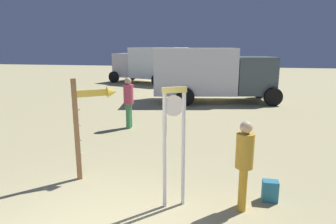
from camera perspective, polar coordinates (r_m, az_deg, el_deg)
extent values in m
cylinder|color=silver|center=(5.26, -0.65, -7.76)|extent=(0.07, 0.07, 2.11)
cylinder|color=silver|center=(5.36, 2.99, -7.40)|extent=(0.07, 0.07, 2.11)
cube|color=#F2D668|center=(5.03, 1.24, 4.30)|extent=(0.42, 0.26, 0.10)
cylinder|color=white|center=(5.11, 1.13, 1.21)|extent=(0.34, 0.20, 0.36)
cube|color=black|center=(5.13, 1.05, 1.27)|extent=(0.08, 0.05, 0.03)
cube|color=black|center=(5.13, 1.05, 1.27)|extent=(0.03, 0.02, 0.14)
cube|color=#986941|center=(6.65, -17.25, -3.42)|extent=(0.14, 0.14, 2.23)
cube|color=yellow|center=(6.53, -14.42, 3.56)|extent=(0.57, 0.42, 0.14)
cone|color=yellow|center=(6.61, -10.76, 3.83)|extent=(0.32, 0.33, 0.25)
sphere|color=#FFE598|center=(6.82, -16.27, -7.87)|extent=(0.04, 0.04, 0.04)
sphere|color=#F9EA92|center=(6.72, -16.45, -5.19)|extent=(0.04, 0.04, 0.04)
sphere|color=#EFE08F|center=(6.63, -16.63, -2.43)|extent=(0.04, 0.04, 0.04)
sphere|color=#F5EA90|center=(6.55, -16.81, 0.41)|extent=(0.04, 0.04, 0.04)
sphere|color=#FFDD85|center=(6.49, -16.99, 3.30)|extent=(0.04, 0.04, 0.04)
cylinder|color=gold|center=(5.56, 14.20, -14.42)|extent=(0.15, 0.15, 0.79)
cylinder|color=gold|center=(5.70, 14.24, -13.71)|extent=(0.15, 0.15, 0.79)
cylinder|color=gold|center=(5.35, 14.63, -7.23)|extent=(0.31, 0.31, 0.63)
sphere|color=#DFB88E|center=(5.23, 14.88, -2.86)|extent=(0.22, 0.22, 0.22)
cube|color=teal|center=(6.10, 19.11, -14.20)|extent=(0.29, 0.20, 0.41)
cube|color=teal|center=(6.24, 18.92, -14.21)|extent=(0.20, 0.04, 0.18)
cylinder|color=#3E8D52|center=(10.61, -7.68, -0.86)|extent=(0.17, 0.17, 0.88)
cylinder|color=#3E8D52|center=(10.77, -7.39, -0.65)|extent=(0.17, 0.17, 0.88)
cylinder|color=#BC435C|center=(10.54, -7.66, 3.43)|extent=(0.35, 0.35, 0.70)
sphere|color=tan|center=(10.47, -7.73, 5.97)|extent=(0.24, 0.24, 0.24)
cube|color=silver|center=(15.71, 5.10, 7.92)|extent=(4.52, 3.06, 2.35)
cube|color=#48555A|center=(16.27, 16.11, 6.85)|extent=(2.30, 2.54, 1.91)
cube|color=black|center=(16.52, 19.49, 8.04)|extent=(0.37, 1.85, 0.84)
cylinder|color=black|center=(15.47, 19.64, 2.77)|extent=(0.93, 0.41, 0.90)
cylinder|color=black|center=(17.71, 17.17, 4.10)|extent=(0.93, 0.41, 0.90)
cylinder|color=black|center=(14.64, 3.35, 2.97)|extent=(0.93, 0.41, 0.90)
cylinder|color=black|center=(16.99, 2.97, 4.30)|extent=(0.93, 0.41, 0.90)
cube|color=white|center=(23.34, -1.90, 9.47)|extent=(4.66, 3.58, 2.36)
cube|color=silver|center=(25.01, -7.65, 9.02)|extent=(2.26, 2.66, 1.89)
cube|color=black|center=(25.49, -9.15, 9.89)|extent=(0.65, 1.80, 0.83)
cylinder|color=black|center=(26.40, -7.02, 7.17)|extent=(0.93, 0.53, 0.90)
cylinder|color=black|center=(24.52, -10.42, 6.65)|extent=(0.93, 0.53, 0.90)
cylinder|color=black|center=(24.14, 0.95, 6.76)|extent=(0.93, 0.53, 0.90)
cylinder|color=black|center=(22.07, -2.11, 6.21)|extent=(0.93, 0.53, 0.90)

